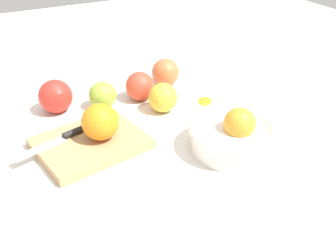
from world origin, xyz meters
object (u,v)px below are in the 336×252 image
object	(u,v)px
apple_front_left_2	(163,98)
apple_front_left_3	(140,86)
apple_front_right	(56,96)
apple_front_left	(165,72)
cutting_board	(91,144)
apple_front_right_2	(103,95)
orange_on_board	(100,122)
knife	(59,139)
bowl	(234,135)

from	to	relation	value
apple_front_left_2	apple_front_left_3	distance (m)	0.09
apple_front_right	apple_front_left	size ratio (longest dim) A/B	1.07
cutting_board	apple_front_left_3	distance (m)	0.25
apple_front_left_3	apple_front_right_2	bearing A→B (deg)	-0.61
orange_on_board	apple_front_right	world-z (taller)	orange_on_board
apple_front_right_2	knife	bearing A→B (deg)	43.11
orange_on_board	apple_front_left	distance (m)	0.33
bowl	apple_front_left	distance (m)	0.35
apple_front_right	apple_front_left_3	bearing A→B (deg)	170.11
apple_front_right_2	apple_front_right	bearing A→B (deg)	-18.18
bowl	apple_front_right_2	size ratio (longest dim) A/B	2.68
bowl	cutting_board	bearing A→B (deg)	-28.00
orange_on_board	apple_front_right	xyz separation A→B (m)	(0.05, -0.20, -0.02)
apple_front_right	apple_front_left	xyz separation A→B (m)	(-0.31, -0.01, -0.00)
knife	apple_front_right	xyz separation A→B (m)	(-0.04, -0.17, 0.02)
cutting_board	apple_front_right	bearing A→B (deg)	-83.46
apple_front_left	apple_front_left_2	world-z (taller)	apple_front_left
apple_front_right	apple_front_left_2	world-z (taller)	apple_front_right
bowl	knife	world-z (taller)	bowl
apple_front_left	apple_front_left_3	xyz separation A→B (m)	(0.10, 0.05, -0.00)
knife	apple_front_right_2	xyz separation A→B (m)	(-0.14, -0.13, 0.01)
orange_on_board	apple_front_left	xyz separation A→B (m)	(-0.26, -0.21, -0.02)
cutting_board	knife	xyz separation A→B (m)	(0.06, -0.03, 0.02)
apple_front_left	apple_front_right_2	xyz separation A→B (m)	(0.20, 0.05, -0.00)
orange_on_board	apple_front_right	distance (m)	0.20
apple_front_right	knife	bearing A→B (deg)	77.83
apple_front_left_2	apple_front_left_3	world-z (taller)	apple_front_left_3
cutting_board	apple_front_left_2	xyz separation A→B (m)	(-0.21, -0.08, 0.03)
bowl	apple_front_left	xyz separation A→B (m)	(-0.02, -0.35, 0.00)
orange_on_board	apple_front_left_2	xyz separation A→B (m)	(-0.19, -0.08, -0.02)
bowl	apple_front_left_2	size ratio (longest dim) A/B	2.55
apple_front_left_2	orange_on_board	bearing A→B (deg)	23.11
apple_front_left	apple_front_left_2	size ratio (longest dim) A/B	1.06
apple_front_left	cutting_board	bearing A→B (deg)	36.09
orange_on_board	apple_front_right	bearing A→B (deg)	-76.94
orange_on_board	apple_front_left_3	bearing A→B (deg)	-134.91
cutting_board	knife	world-z (taller)	knife
orange_on_board	apple_front_left_2	bearing A→B (deg)	-156.89
apple_front_left_2	bowl	bearing A→B (deg)	103.86
apple_front_left	apple_front_left_3	world-z (taller)	apple_front_left
apple_front_left_2	apple_front_right_2	world-z (taller)	apple_front_left_2
apple_front_right	apple_front_right_2	size ratio (longest dim) A/B	1.19
bowl	apple_front_left_2	xyz separation A→B (m)	(0.05, -0.22, 0.00)
bowl	knife	bearing A→B (deg)	-27.36
cutting_board	apple_front_left_2	world-z (taller)	apple_front_left_2
orange_on_board	apple_front_left	world-z (taller)	orange_on_board
cutting_board	orange_on_board	world-z (taller)	orange_on_board
apple_front_left_3	cutting_board	bearing A→B (deg)	40.87
knife	apple_front_right_2	bearing A→B (deg)	-136.89
knife	apple_front_right_2	size ratio (longest dim) A/B	2.23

